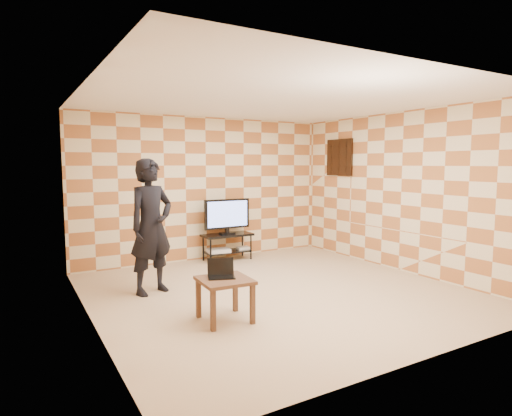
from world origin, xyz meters
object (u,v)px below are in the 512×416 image
at_px(tv_stand, 227,241).
at_px(tv, 227,215).
at_px(side_table, 225,286).
at_px(person, 151,226).

relative_size(tv_stand, tv, 1.04).
height_order(side_table, person, person).
bearing_deg(tv_stand, tv, -89.69).
relative_size(tv, side_table, 1.51).
bearing_deg(tv, side_table, -116.77).
distance_m(tv, person, 2.28).
distance_m(tv_stand, tv, 0.50).
relative_size(tv_stand, person, 0.50).
height_order(tv_stand, side_table, same).
height_order(tv, person, person).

